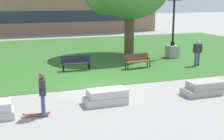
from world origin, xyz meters
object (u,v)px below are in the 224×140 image
park_bench_near_left (76,62)px  park_bench_near_right (137,60)px  concrete_block_right (203,88)px  skateboard (36,114)px  person_skateboarder (43,92)px  lamp_post_right (172,45)px  concrete_block_left (106,97)px  person_bystander_near_lawn (197,51)px

park_bench_near_left → park_bench_near_right: (3.85, -0.62, 0.00)m
park_bench_near_left → park_bench_near_right: bearing=-9.1°
concrete_block_right → skateboard: bearing=-178.1°
person_skateboarder → park_bench_near_right: bearing=43.9°
park_bench_near_right → lamp_post_right: 4.69m
park_bench_near_right → lamp_post_right: size_ratio=0.39×
concrete_block_right → person_skateboarder: person_skateboarder is taller
concrete_block_left → concrete_block_right: same height
concrete_block_right → park_bench_near_left: park_bench_near_left is taller
skateboard → lamp_post_right: 14.17m
concrete_block_right → person_bystander_near_lawn: bearing=58.4°
person_bystander_near_lawn → park_bench_near_left: bearing=170.4°
park_bench_near_left → lamp_post_right: size_ratio=0.38×
park_bench_near_right → lamp_post_right: (3.97, 2.45, 0.45)m
concrete_block_left → park_bench_near_left: bearing=88.4°
park_bench_near_left → person_bystander_near_lawn: size_ratio=1.06×
concrete_block_left → park_bench_near_right: park_bench_near_right is taller
person_skateboarder → lamp_post_right: bearing=39.8°
lamp_post_right → person_bystander_near_lawn: lamp_post_right is taller
lamp_post_right → park_bench_near_right: bearing=-148.3°
person_skateboarder → park_bench_near_right: (6.75, 6.50, -0.43)m
concrete_block_right → skateboard: concrete_block_right is taller
person_skateboarder → person_bystander_near_lawn: (10.75, 5.78, 0.02)m
concrete_block_left → lamp_post_right: bearing=46.3°
skateboard → person_bystander_near_lawn: 12.45m
skateboard → concrete_block_left: bearing=9.9°
lamp_post_right → person_bystander_near_lawn: size_ratio=2.77×
concrete_block_left → park_bench_near_left: (0.18, 6.54, 0.23)m
park_bench_near_left → person_bystander_near_lawn: person_bystander_near_lawn is taller
concrete_block_right → person_bystander_near_lawn: size_ratio=1.12×
person_bystander_near_lawn → skateboard: bearing=-152.5°
concrete_block_left → person_skateboarder: 2.85m
concrete_block_right → person_bystander_near_lawn: person_bystander_near_lawn is taller
concrete_block_right → person_skateboarder: 7.42m
person_bystander_near_lawn → park_bench_near_right: bearing=169.9°
concrete_block_right → person_skateboarder: size_ratio=1.12×
park_bench_near_left → person_bystander_near_lawn: 7.98m
lamp_post_right → person_bystander_near_lawn: bearing=-89.4°
concrete_block_left → concrete_block_right: bearing=-3.3°
skateboard → lamp_post_right: bearing=39.0°
skateboard → person_bystander_near_lawn: size_ratio=0.61×
person_skateboarder → park_bench_near_left: person_skateboarder is taller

